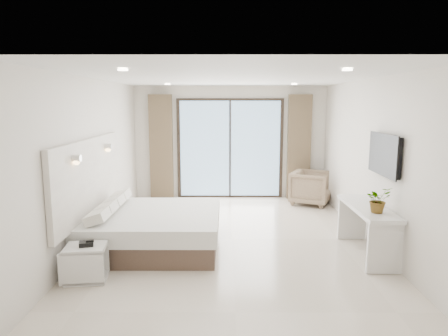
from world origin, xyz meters
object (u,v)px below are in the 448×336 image
(nightstand, at_px, (86,263))
(console_desk, at_px, (367,219))
(armchair, at_px, (311,186))
(bed, at_px, (153,229))

(nightstand, xyz_separation_m, console_desk, (3.97, 0.91, 0.32))
(nightstand, distance_m, armchair, 5.51)
(console_desk, relative_size, armchair, 1.85)
(console_desk, xyz_separation_m, armchair, (-0.19, 3.10, -0.14))
(armchair, bearing_deg, bed, 156.03)
(nightstand, relative_size, armchair, 0.66)
(bed, bearing_deg, armchair, 41.56)
(bed, distance_m, nightstand, 1.40)
(armchair, bearing_deg, console_desk, -152.02)
(nightstand, distance_m, console_desk, 4.08)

